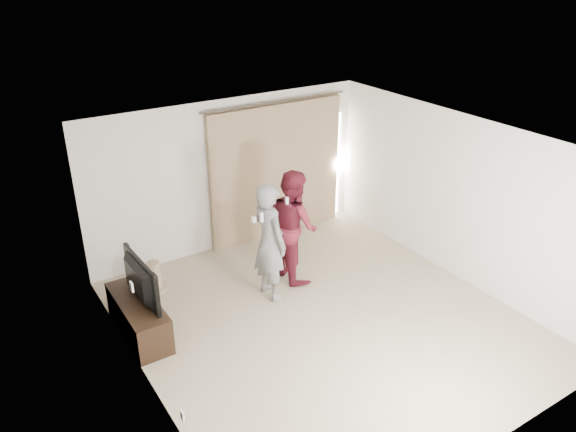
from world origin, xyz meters
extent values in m
plane|color=#BDAE8E|center=(0.00, 0.00, 0.00)|extent=(5.50, 5.50, 0.00)
cube|color=silver|center=(0.00, 2.75, 1.30)|extent=(5.00, 0.04, 2.60)
cube|color=silver|center=(-2.50, 0.00, 1.30)|extent=(0.04, 5.50, 2.60)
cube|color=white|center=(-2.48, 0.40, 1.20)|extent=(0.02, 0.08, 0.12)
cube|color=white|center=(-2.48, -0.90, 0.30)|extent=(0.02, 0.08, 0.12)
cube|color=silver|center=(0.00, 0.00, 2.60)|extent=(5.00, 5.50, 0.01)
cube|color=tan|center=(0.90, 2.68, 1.20)|extent=(2.60, 0.10, 2.40)
cylinder|color=brown|center=(0.90, 2.68, 2.44)|extent=(2.80, 0.03, 0.03)
cube|color=white|center=(2.26, 2.72, 1.05)|extent=(0.08, 0.04, 2.00)
cube|color=black|center=(-2.27, 1.10, 0.26)|extent=(0.47, 1.35, 0.52)
imported|color=black|center=(-2.27, 1.10, 0.83)|extent=(0.18, 1.07, 0.61)
cylinder|color=tan|center=(-1.70, 2.04, 0.03)|extent=(0.36, 0.36, 0.06)
cylinder|color=tan|center=(-1.70, 2.04, 0.27)|extent=(0.20, 0.20, 0.42)
imported|color=slate|center=(-0.28, 0.97, 0.90)|extent=(0.48, 0.69, 1.80)
cube|color=white|center=(-0.46, 0.87, 1.38)|extent=(0.04, 0.04, 0.14)
cube|color=white|center=(-0.46, 1.09, 1.26)|extent=(0.05, 0.05, 0.09)
imported|color=maroon|center=(0.32, 1.26, 0.89)|extent=(0.75, 0.92, 1.79)
cube|color=white|center=(0.14, 1.16, 1.37)|extent=(0.04, 0.04, 0.14)
cube|color=white|center=(0.14, 1.38, 1.25)|extent=(0.05, 0.05, 0.09)
camera|label=1|loc=(-3.94, -5.22, 4.72)|focal=35.00mm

